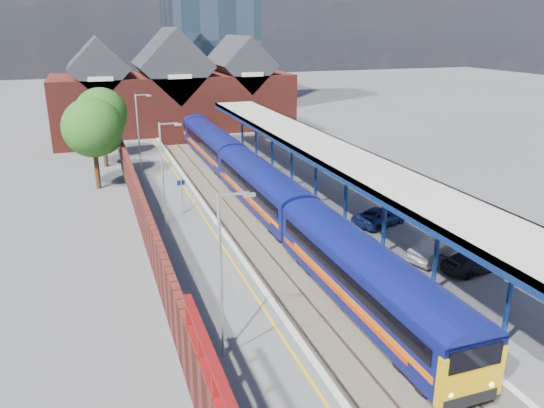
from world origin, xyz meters
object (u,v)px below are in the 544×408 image
Objects in this scene: lamp_post_b at (224,267)px; platform_sign at (181,191)px; lamp_post_c at (164,168)px; parked_car_silver at (440,250)px; lamp_post_d at (139,127)px; parked_car_blue at (380,216)px; train at (234,161)px; parked_car_dark at (475,262)px.

lamp_post_b is 18.20m from platform_sign.
lamp_post_c reaches higher than parked_car_silver.
platform_sign is 18.11m from parked_car_silver.
parked_car_blue is (13.72, -20.67, -3.40)m from lamp_post_d.
platform_sign is at bearing -124.36° from train.
lamp_post_b is 1.71× the size of parked_car_silver.
parked_car_dark is (0.95, -1.82, -0.10)m from parked_car_silver.
lamp_post_b is at bearing 93.18° from parked_car_silver.
train is at bearing 11.44° from parked_car_dark.
lamp_post_c and lamp_post_d have the same top height.
lamp_post_c reaches higher than parked_car_blue.
train is at bearing -1.34° from parked_car_blue.
lamp_post_d is at bearing 12.30° from parked_car_blue.
lamp_post_d reaches higher than parked_car_dark.
train is 15.52× the size of parked_car_blue.
train is at bearing -29.83° from lamp_post_d.
lamp_post_d is 2.80× the size of platform_sign.
lamp_post_b and lamp_post_c have the same top height.
platform_sign is at bearing 27.42° from parked_car_silver.
parked_car_blue is (-0.19, 6.36, -0.09)m from parked_car_silver.
parked_car_dark is at bearing 166.71° from parked_car_blue.
parked_car_blue is (13.72, 11.33, -3.40)m from lamp_post_b.
platform_sign is 0.59× the size of parked_car_blue.
lamp_post_c is at bearing 49.94° from parked_car_blue.
parked_car_silver reaches higher than parked_car_blue.
lamp_post_b is 2.80× the size of platform_sign.
lamp_post_c is 2.80× the size of platform_sign.
lamp_post_d is at bearing 90.00° from lamp_post_c.
lamp_post_b reaches higher than platform_sign.
platform_sign is at bearing -84.44° from lamp_post_d.
parked_car_dark is 0.93× the size of parked_car_blue.
platform_sign reaches higher than parked_car_dark.
lamp_post_d reaches higher than train.
lamp_post_c is 19.94m from parked_car_dark.
lamp_post_b is at bearing 97.38° from parked_car_dark.
parked_car_silver is at bearing 19.69° from lamp_post_b.
parked_car_blue is (12.35, -6.67, -1.10)m from platform_sign.
platform_sign is (1.36, 18.00, -2.30)m from lamp_post_b.
parked_car_blue is at bearing 3.36° from parked_car_dark.
lamp_post_d reaches higher than parked_car_blue.
train is 11.52m from platform_sign.
lamp_post_b is at bearing 108.29° from parked_car_blue.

